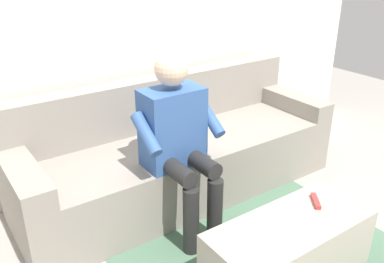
{
  "coord_description": "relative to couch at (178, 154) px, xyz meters",
  "views": [
    {
      "loc": [
        1.51,
        2.22,
        1.72
      ],
      "look_at": [
        0.0,
        0.06,
        0.55
      ],
      "focal_mm": 38.65,
      "sensor_mm": 36.0,
      "label": 1
    }
  ],
  "objects": [
    {
      "name": "ground_plane",
      "position": [
        0.0,
        0.73,
        -0.3
      ],
      "size": [
        8.0,
        8.0,
        0.0
      ],
      "primitive_type": "plane",
      "color": "gray"
    },
    {
      "name": "person_solo_seated",
      "position": [
        0.25,
        0.39,
        0.37
      ],
      "size": [
        0.54,
        0.5,
        1.17
      ],
      "color": "#335693",
      "rests_on": "ground"
    },
    {
      "name": "couch",
      "position": [
        0.0,
        0.0,
        0.0
      ],
      "size": [
        2.44,
        0.8,
        0.84
      ],
      "color": "gray",
      "rests_on": "ground"
    },
    {
      "name": "back_wall",
      "position": [
        0.0,
        -0.49,
        1.06
      ],
      "size": [
        4.74,
        0.06,
        2.72
      ],
      "primitive_type": "cube",
      "color": "silver",
      "rests_on": "ground"
    },
    {
      "name": "coffee_table",
      "position": [
        0.0,
        1.14,
        -0.12
      ],
      "size": [
        0.97,
        0.42,
        0.36
      ],
      "color": "#A89E8E",
      "rests_on": "ground"
    },
    {
      "name": "floor_rug",
      "position": [
        0.0,
        0.99,
        -0.29
      ],
      "size": [
        1.63,
        1.51,
        0.01
      ],
      "primitive_type": "cube",
      "color": "#4C7056",
      "rests_on": "ground"
    },
    {
      "name": "remote_red",
      "position": [
        -0.26,
        1.08,
        0.07
      ],
      "size": [
        0.12,
        0.14,
        0.02
      ],
      "primitive_type": "cube",
      "rotation": [
        0.0,
        0.0,
        0.91
      ],
      "color": "#B73333",
      "rests_on": "coffee_table"
    }
  ]
}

